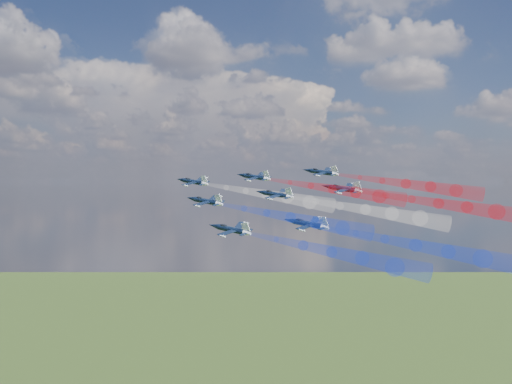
# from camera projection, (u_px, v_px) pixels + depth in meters

# --- Properties ---
(jet_lead) EXTENTS (14.39, 13.73, 6.83)m
(jet_lead) POSITION_uv_depth(u_px,v_px,m) (193.00, 182.00, 154.12)
(jet_lead) COLOR black
(trail_lead) EXTENTS (35.22, 21.24, 9.68)m
(trail_lead) POSITION_uv_depth(u_px,v_px,m) (266.00, 194.00, 141.47)
(trail_lead) COLOR white
(jet_inner_left) EXTENTS (14.39, 13.73, 6.83)m
(jet_inner_left) POSITION_uv_depth(u_px,v_px,m) (206.00, 201.00, 135.15)
(jet_inner_left) COLOR black
(trail_inner_left) EXTENTS (35.22, 21.24, 9.68)m
(trail_inner_left) POSITION_uv_depth(u_px,v_px,m) (291.00, 218.00, 122.51)
(trail_inner_left) COLOR blue
(jet_inner_right) EXTENTS (14.39, 13.73, 6.83)m
(jet_inner_right) POSITION_uv_depth(u_px,v_px,m) (255.00, 177.00, 153.96)
(jet_inner_right) COLOR black
(trail_inner_right) EXTENTS (35.22, 21.24, 9.68)m
(trail_inner_right) POSITION_uv_depth(u_px,v_px,m) (333.00, 189.00, 141.31)
(trail_inner_right) COLOR red
(jet_outer_left) EXTENTS (14.39, 13.73, 6.83)m
(jet_outer_left) POSITION_uv_depth(u_px,v_px,m) (231.00, 230.00, 119.10)
(jet_outer_left) COLOR black
(trail_outer_left) EXTENTS (35.22, 21.24, 9.68)m
(trail_outer_left) POSITION_uv_depth(u_px,v_px,m) (332.00, 252.00, 106.45)
(trail_outer_left) COLOR blue
(jet_center_third) EXTENTS (14.39, 13.73, 6.83)m
(jet_center_third) POSITION_uv_depth(u_px,v_px,m) (276.00, 195.00, 138.91)
(jet_center_third) COLOR black
(trail_center_third) EXTENTS (35.22, 21.24, 9.68)m
(trail_center_third) POSITION_uv_depth(u_px,v_px,m) (365.00, 210.00, 126.27)
(trail_center_third) COLOR white
(jet_outer_right) EXTENTS (14.39, 13.73, 6.83)m
(jet_outer_right) POSITION_uv_depth(u_px,v_px,m) (322.00, 172.00, 154.15)
(jet_outer_right) COLOR black
(trail_outer_right) EXTENTS (35.22, 21.24, 9.68)m
(trail_outer_right) POSITION_uv_depth(u_px,v_px,m) (406.00, 184.00, 141.51)
(trail_outer_right) COLOR red
(jet_rear_left) EXTENTS (14.39, 13.73, 6.83)m
(jet_rear_left) POSITION_uv_depth(u_px,v_px,m) (308.00, 224.00, 121.17)
(jet_rear_left) COLOR black
(trail_rear_left) EXTENTS (35.22, 21.24, 9.68)m
(trail_rear_left) POSITION_uv_depth(u_px,v_px,m) (415.00, 245.00, 108.53)
(trail_rear_left) COLOR blue
(jet_rear_right) EXTENTS (14.39, 13.73, 6.83)m
(jet_rear_right) POSITION_uv_depth(u_px,v_px,m) (343.00, 189.00, 140.06)
(jet_rear_right) COLOR black
(trail_rear_right) EXTENTS (35.22, 21.24, 9.68)m
(trail_rear_right) POSITION_uv_depth(u_px,v_px,m) (438.00, 203.00, 127.42)
(trail_rear_right) COLOR red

